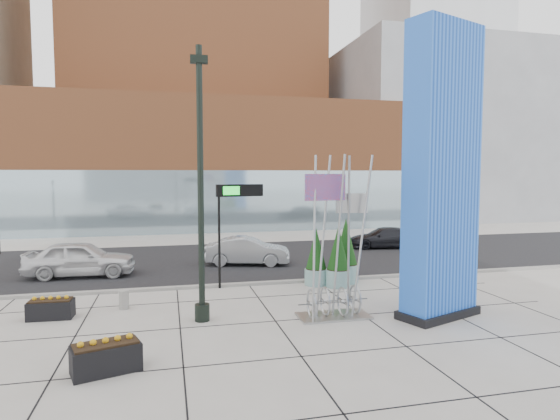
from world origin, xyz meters
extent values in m
plane|color=#9E9991|center=(0.00, 0.00, 0.00)|extent=(160.00, 160.00, 0.00)
cube|color=black|center=(0.00, 10.00, 0.01)|extent=(80.00, 12.00, 0.02)
cube|color=gray|center=(0.00, 4.00, 0.06)|extent=(80.00, 0.30, 0.12)
cube|color=brown|center=(1.00, 27.00, 5.50)|extent=(34.00, 10.00, 11.00)
cube|color=#8CA5B2|center=(1.00, 22.20, 2.50)|extent=(34.00, 0.60, 5.00)
cube|color=slate|center=(26.00, 32.00, 9.00)|extent=(20.00, 18.00, 18.00)
cube|color=#B2B7BC|center=(36.00, 48.00, 27.50)|extent=(16.00, 16.00, 55.00)
cube|color=#0C3DBC|center=(6.37, -1.77, 4.75)|extent=(2.84, 1.92, 9.51)
cube|color=black|center=(6.37, -1.77, 0.13)|extent=(3.12, 2.19, 0.26)
cylinder|color=black|center=(-1.28, -0.39, 4.35)|extent=(0.20, 0.20, 8.69)
cylinder|color=black|center=(-1.28, -0.39, 0.27)|extent=(0.48, 0.48, 0.54)
cube|color=black|center=(-1.28, -0.39, 8.26)|extent=(0.55, 0.26, 0.24)
cube|color=#A5A7A9|center=(2.98, -1.00, 0.03)|extent=(2.37, 1.19, 0.06)
cylinder|color=#A5A7A9|center=(2.22, -1.21, 2.69)|extent=(0.08, 0.08, 5.37)
cylinder|color=#A5A7A9|center=(2.65, -0.84, 2.69)|extent=(0.08, 0.08, 5.37)
cylinder|color=#A5A7A9|center=(3.08, -1.11, 2.69)|extent=(0.08, 0.08, 5.37)
cylinder|color=#A5A7A9|center=(3.57, -0.79, 2.69)|extent=(0.08, 0.08, 5.37)
cylinder|color=#A5A7A9|center=(3.84, -1.27, 2.69)|extent=(0.08, 0.08, 5.37)
torus|color=#A5A7A9|center=(2.17, -1.11, 0.52)|extent=(0.08, 0.98, 0.98)
torus|color=#A5A7A9|center=(2.71, -0.89, 0.52)|extent=(0.08, 0.98, 0.98)
torus|color=#A5A7A9|center=(3.25, -1.11, 0.52)|extent=(0.08, 0.98, 0.98)
torus|color=#A5A7A9|center=(3.78, -0.89, 0.52)|extent=(0.08, 0.98, 0.98)
cube|color=red|center=(2.65, -1.00, 4.30)|extent=(1.40, 0.18, 0.86)
cube|color=#A5A7A9|center=(3.62, -0.89, 3.76)|extent=(1.07, 0.16, 0.64)
cylinder|color=gray|center=(-3.86, 1.57, 0.33)|extent=(0.34, 0.34, 0.67)
cylinder|color=black|center=(-0.27, 3.80, 2.12)|extent=(0.10, 0.10, 4.24)
cube|color=black|center=(0.64, 3.80, 4.04)|extent=(2.02, 0.56, 0.51)
cube|color=#19D833|center=(0.24, 3.69, 4.04)|extent=(0.70, 0.15, 0.35)
cylinder|color=#7BA6A3|center=(4.60, 2.92, 0.36)|extent=(1.03, 1.03, 0.72)
cylinder|color=black|center=(4.60, 2.92, 0.72)|extent=(0.95, 0.95, 0.06)
cone|color=black|center=(4.60, 2.92, 1.65)|extent=(0.93, 0.93, 1.85)
cylinder|color=#7BA6A3|center=(5.20, 3.60, 0.39)|extent=(1.12, 1.12, 0.79)
cylinder|color=black|center=(5.20, 3.60, 0.79)|extent=(1.03, 1.03, 0.07)
cone|color=black|center=(5.20, 3.60, 1.80)|extent=(1.01, 1.01, 2.02)
cylinder|color=#7BA6A3|center=(3.80, 3.43, 0.34)|extent=(0.98, 0.98, 0.68)
cylinder|color=black|center=(3.80, 3.43, 0.68)|extent=(0.90, 0.90, 0.06)
cone|color=black|center=(3.80, 3.43, 1.56)|extent=(0.88, 0.88, 1.76)
cube|color=black|center=(-6.09, 1.00, 0.29)|extent=(1.41, 0.76, 0.59)
cube|color=black|center=(-6.09, 1.00, 0.61)|extent=(1.31, 0.65, 0.06)
cube|color=black|center=(-3.80, -3.82, 0.33)|extent=(1.72, 1.21, 0.67)
cube|color=black|center=(-3.80, -3.82, 0.69)|extent=(1.58, 1.07, 0.07)
imported|color=silver|center=(-6.26, 7.48, 0.82)|extent=(4.89, 2.14, 1.64)
imported|color=#9EA1A5|center=(1.68, 8.42, 0.72)|extent=(4.60, 2.59, 1.43)
imported|color=black|center=(11.05, 11.89, 0.65)|extent=(4.66, 2.43, 1.29)
camera|label=1|loc=(-2.29, -15.33, 4.73)|focal=30.00mm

